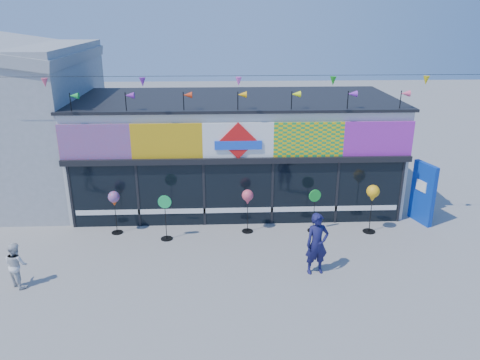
{
  "coord_description": "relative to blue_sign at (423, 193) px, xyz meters",
  "views": [
    {
      "loc": [
        -0.59,
        -11.85,
        7.2
      ],
      "look_at": [
        0.0,
        2.0,
        2.19
      ],
      "focal_mm": 35.0,
      "sensor_mm": 36.0,
      "label": 1
    }
  ],
  "objects": [
    {
      "name": "blue_sign",
      "position": [
        0.0,
        0.0,
        0.0
      ],
      "size": [
        0.48,
        1.1,
        2.21
      ],
      "rotation": [
        0.0,
        0.0,
        0.3
      ],
      "color": "#0B36A7",
      "rests_on": "ground"
    },
    {
      "name": "kite_shop",
      "position": [
        -6.58,
        2.6,
        0.94
      ],
      "size": [
        16.0,
        5.7,
        5.31
      ],
      "color": "silver",
      "rests_on": "ground"
    },
    {
      "name": "spinner_4",
      "position": [
        -2.08,
        -0.77,
        0.27
      ],
      "size": [
        0.44,
        0.44,
        1.73
      ],
      "color": "black",
      "rests_on": "ground"
    },
    {
      "name": "adult_man",
      "position": [
        -4.46,
        -3.33,
        -0.18
      ],
      "size": [
        0.74,
        0.55,
        1.85
      ],
      "primitive_type": "imported",
      "rotation": [
        0.0,
        0.0,
        0.17
      ],
      "color": "#161647",
      "rests_on": "ground"
    },
    {
      "name": "spinner_2",
      "position": [
        -6.29,
        -0.56,
        0.13
      ],
      "size": [
        0.39,
        0.39,
        1.55
      ],
      "color": "black",
      "rests_on": "ground"
    },
    {
      "name": "child",
      "position": [
        -12.83,
        -3.67,
        -0.46
      ],
      "size": [
        0.73,
        0.68,
        1.31
      ],
      "primitive_type": "imported",
      "rotation": [
        0.0,
        0.0,
        2.5
      ],
      "color": "silver",
      "rests_on": "ground"
    },
    {
      "name": "spinner_3",
      "position": [
        -4.01,
        -0.61,
        -0.3
      ],
      "size": [
        0.43,
        0.39,
        1.54
      ],
      "color": "black",
      "rests_on": "ground"
    },
    {
      "name": "ground",
      "position": [
        -6.58,
        -3.34,
        -1.11
      ],
      "size": [
        80.0,
        80.0,
        0.0
      ],
      "primitive_type": "plane",
      "color": "gray",
      "rests_on": "ground"
    },
    {
      "name": "spinner_1",
      "position": [
        -9.03,
        -1.02,
        -0.28
      ],
      "size": [
        0.44,
        0.4,
        1.57
      ],
      "color": "black",
      "rests_on": "ground"
    },
    {
      "name": "spinner_0",
      "position": [
        -10.79,
        -0.47,
        0.11
      ],
      "size": [
        0.39,
        0.39,
        1.53
      ],
      "color": "black",
      "rests_on": "ground"
    }
  ]
}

